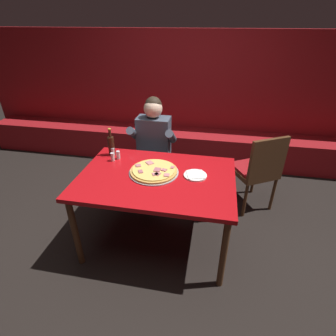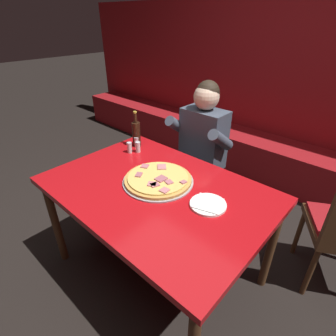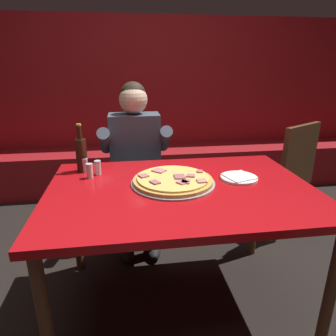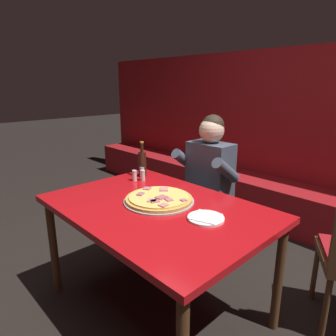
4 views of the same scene
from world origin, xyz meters
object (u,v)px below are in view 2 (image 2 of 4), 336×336
at_px(beer_bottle, 136,133).
at_px(diner_seated_blue_shirt, 197,149).
at_px(pizza, 158,179).
at_px(plate_white_paper, 208,204).
at_px(shaker_parmesan, 137,142).
at_px(shaker_red_pepper_flakes, 138,148).
at_px(shaker_black_pepper, 130,148).
at_px(main_dining_table, 156,197).

relative_size(beer_bottle, diner_seated_blue_shirt, 0.23).
bearing_deg(pizza, diner_seated_blue_shirt, 105.00).
distance_m(plate_white_paper, diner_seated_blue_shirt, 0.87).
bearing_deg(shaker_parmesan, shaker_red_pepper_flakes, -35.32).
relative_size(pizza, plate_white_paper, 2.19).
relative_size(plate_white_paper, diner_seated_blue_shirt, 0.16).
height_order(pizza, shaker_black_pepper, shaker_black_pepper).
height_order(main_dining_table, pizza, pizza).
relative_size(beer_bottle, shaker_parmesan, 3.40).
bearing_deg(shaker_black_pepper, shaker_red_pepper_flakes, 50.30).
distance_m(plate_white_paper, beer_bottle, 0.94).
distance_m(shaker_parmesan, shaker_red_pepper_flakes, 0.10).
bearing_deg(beer_bottle, shaker_parmesan, -47.37).
height_order(plate_white_paper, shaker_parmesan, shaker_parmesan).
bearing_deg(beer_bottle, main_dining_table, -31.24).
bearing_deg(diner_seated_blue_shirt, shaker_parmesan, -128.13).
xyz_separation_m(plate_white_paper, shaker_red_pepper_flakes, (-0.80, 0.19, 0.03)).
bearing_deg(diner_seated_blue_shirt, plate_white_paper, -49.31).
distance_m(pizza, beer_bottle, 0.59).
distance_m(main_dining_table, diner_seated_blue_shirt, 0.75).
relative_size(main_dining_table, plate_white_paper, 6.73).
distance_m(shaker_red_pepper_flakes, shaker_black_pepper, 0.07).
height_order(shaker_parmesan, shaker_red_pepper_flakes, same).
distance_m(plate_white_paper, shaker_black_pepper, 0.85).
distance_m(main_dining_table, shaker_red_pepper_flakes, 0.53).
xyz_separation_m(plate_white_paper, shaker_parmesan, (-0.88, 0.25, 0.03)).
xyz_separation_m(plate_white_paper, diner_seated_blue_shirt, (-0.56, 0.65, -0.08)).
height_order(main_dining_table, shaker_black_pepper, shaker_black_pepper).
relative_size(shaker_red_pepper_flakes, shaker_black_pepper, 1.00).
bearing_deg(shaker_black_pepper, plate_white_paper, -9.33).
bearing_deg(pizza, main_dining_table, -57.91).
height_order(shaker_parmesan, diner_seated_blue_shirt, diner_seated_blue_shirt).
distance_m(main_dining_table, shaker_black_pepper, 0.55).
bearing_deg(beer_bottle, pizza, -28.35).
bearing_deg(main_dining_table, diner_seated_blue_shirt, 106.46).
height_order(main_dining_table, diner_seated_blue_shirt, diner_seated_blue_shirt).
relative_size(pizza, shaker_parmesan, 5.35).
xyz_separation_m(plate_white_paper, beer_bottle, (-0.90, 0.26, 0.10)).
relative_size(main_dining_table, pizza, 3.07).
bearing_deg(pizza, shaker_black_pepper, 161.66).
bearing_deg(plate_white_paper, shaker_red_pepper_flakes, 166.73).
bearing_deg(shaker_black_pepper, shaker_parmesan, 109.99).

